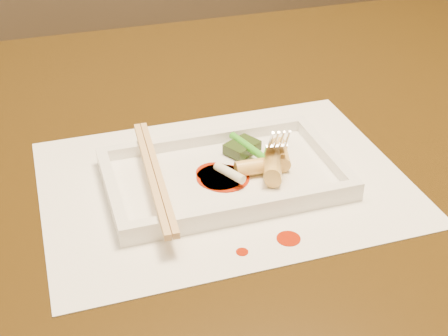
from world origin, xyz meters
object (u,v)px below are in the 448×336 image
object	(u,v)px
plate_base	(224,179)
chopstick_a	(151,175)
fork	(280,100)
table	(147,230)
placemat	(224,182)

from	to	relation	value
plate_base	chopstick_a	world-z (taller)	chopstick_a
chopstick_a	fork	world-z (taller)	fork
table	plate_base	distance (m)	0.15
table	chopstick_a	xyz separation A→B (m)	(-0.00, -0.07, 0.13)
fork	chopstick_a	bearing A→B (deg)	-173.25
plate_base	chopstick_a	distance (m)	0.08
table	fork	world-z (taller)	fork
table	plate_base	size ratio (longest dim) A/B	5.38
chopstick_a	fork	xyz separation A→B (m)	(0.15, 0.02, 0.06)
table	placemat	bearing A→B (deg)	-41.48
plate_base	fork	xyz separation A→B (m)	(0.07, 0.02, 0.08)
table	fork	size ratio (longest dim) A/B	10.00
table	placemat	distance (m)	0.15
plate_base	chopstick_a	bearing A→B (deg)	180.00
table	plate_base	world-z (taller)	plate_base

